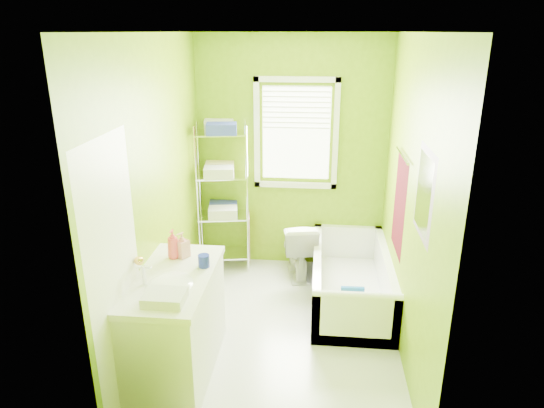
# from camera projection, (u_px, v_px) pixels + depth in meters

# --- Properties ---
(ground) EXTENTS (2.90, 2.90, 0.00)m
(ground) POSITION_uv_depth(u_px,v_px,m) (280.00, 331.00, 4.46)
(ground) COLOR silver
(ground) RESTS_ON ground
(room_envelope) EXTENTS (2.14, 2.94, 2.62)m
(room_envelope) POSITION_uv_depth(u_px,v_px,m) (281.00, 169.00, 3.94)
(room_envelope) COLOR #688E06
(room_envelope) RESTS_ON ground
(window) EXTENTS (0.92, 0.05, 1.22)m
(window) POSITION_uv_depth(u_px,v_px,m) (296.00, 128.00, 5.25)
(window) COLOR white
(window) RESTS_ON ground
(door) EXTENTS (0.09, 0.80, 2.00)m
(door) POSITION_uv_depth(u_px,v_px,m) (116.00, 282.00, 3.29)
(door) COLOR white
(door) RESTS_ON ground
(right_wall_decor) EXTENTS (0.04, 1.48, 1.17)m
(right_wall_decor) POSITION_uv_depth(u_px,v_px,m) (408.00, 200.00, 3.91)
(right_wall_decor) COLOR #4A080F
(right_wall_decor) RESTS_ON ground
(bathtub) EXTENTS (0.76, 1.64, 0.53)m
(bathtub) POSITION_uv_depth(u_px,v_px,m) (350.00, 286.00, 4.91)
(bathtub) COLOR white
(bathtub) RESTS_ON ground
(toilet) EXTENTS (0.48, 0.70, 0.66)m
(toilet) POSITION_uv_depth(u_px,v_px,m) (298.00, 248.00, 5.39)
(toilet) COLOR white
(toilet) RESTS_ON ground
(vanity) EXTENTS (0.59, 1.14, 1.10)m
(vanity) POSITION_uv_depth(u_px,v_px,m) (176.00, 321.00, 3.80)
(vanity) COLOR silver
(vanity) RESTS_ON ground
(wire_shelf_unit) EXTENTS (0.62, 0.50, 1.70)m
(wire_shelf_unit) POSITION_uv_depth(u_px,v_px,m) (223.00, 181.00, 5.37)
(wire_shelf_unit) COLOR silver
(wire_shelf_unit) RESTS_ON ground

